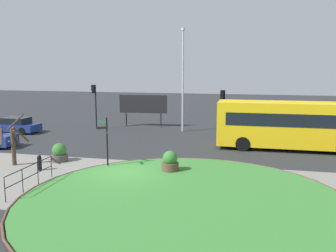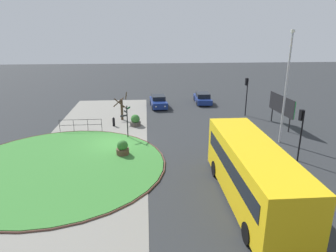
{
  "view_description": "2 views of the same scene",
  "coord_description": "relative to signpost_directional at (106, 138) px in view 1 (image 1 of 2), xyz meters",
  "views": [
    {
      "loc": [
        6.84,
        -18.63,
        5.85
      ],
      "look_at": [
        1.51,
        4.25,
        2.04
      ],
      "focal_mm": 39.9,
      "sensor_mm": 36.0,
      "label": 1
    },
    {
      "loc": [
        23.57,
        2.83,
        9.17
      ],
      "look_at": [
        2.9,
        4.33,
        2.41
      ],
      "focal_mm": 32.16,
      "sensor_mm": 36.0,
      "label": 2
    }
  ],
  "objects": [
    {
      "name": "lamppost_tall",
      "position": [
        2.01,
        12.84,
        3.12
      ],
      "size": [
        0.32,
        0.32,
        9.08
      ],
      "color": "#B7B7BC",
      "rests_on": "ground"
    },
    {
      "name": "sidewalk_paving",
      "position": [
        1.41,
        -2.7,
        -1.71
      ],
      "size": [
        32.0,
        8.79,
        0.02
      ],
      "primitive_type": "cube",
      "color": "gray",
      "rests_on": "ground"
    },
    {
      "name": "billboard_left",
      "position": [
        -2.22,
        14.67,
        0.41
      ],
      "size": [
        4.68,
        0.44,
        3.06
      ],
      "rotation": [
        0.0,
        0.0,
        0.06
      ],
      "color": "black",
      "rests_on": "ground"
    },
    {
      "name": "railing_grass_edge",
      "position": [
        -2.08,
        -4.43,
        -0.99
      ],
      "size": [
        0.07,
        3.88,
        1.15
      ],
      "rotation": [
        0.0,
        0.0,
        4.72
      ],
      "color": "black",
      "rests_on": "ground"
    },
    {
      "name": "planter_near_signpost",
      "position": [
        -3.36,
        0.58,
        -1.21
      ],
      "size": [
        1.03,
        1.03,
        1.15
      ],
      "color": "#47423D",
      "rests_on": "ground"
    },
    {
      "name": "street_tree_bare",
      "position": [
        -5.49,
        -0.86,
        -0.32
      ],
      "size": [
        1.64,
        1.55,
        3.04
      ],
      "color": "#423323",
      "rests_on": "ground"
    },
    {
      "name": "signpost_directional",
      "position": [
        0.0,
        0.0,
        0.0
      ],
      "size": [
        0.91,
        0.82,
        2.93
      ],
      "color": "black",
      "rests_on": "ground"
    },
    {
      "name": "ground",
      "position": [
        1.41,
        -1.1,
        -1.72
      ],
      "size": [
        120.0,
        120.0,
        0.0
      ],
      "primitive_type": "plane",
      "color": "#282B2D"
    },
    {
      "name": "grass_island",
      "position": [
        5.37,
        -4.37,
        -1.67
      ],
      "size": [
        14.41,
        14.41,
        0.1
      ],
      "primitive_type": "cylinder",
      "color": "#387A33",
      "rests_on": "ground"
    },
    {
      "name": "planter_kerbside",
      "position": [
        3.82,
        -0.16,
        -1.17
      ],
      "size": [
        0.96,
        0.96,
        1.21
      ],
      "color": "brown",
      "rests_on": "ground"
    },
    {
      "name": "car_far_lane",
      "position": [
        -12.28,
        8.89,
        -1.09
      ],
      "size": [
        4.38,
        1.93,
        1.35
      ],
      "rotation": [
        0.0,
        0.0,
        3.12
      ],
      "color": "navy",
      "rests_on": "ground"
    },
    {
      "name": "grass_kerb_ring",
      "position": [
        5.37,
        -4.37,
        -1.67
      ],
      "size": [
        14.72,
        14.72,
        0.11
      ],
      "primitive_type": "torus",
      "color": "brown",
      "rests_on": "ground"
    },
    {
      "name": "bollard_foreground",
      "position": [
        -3.41,
        -1.54,
        -1.26
      ],
      "size": [
        0.24,
        0.24,
        0.9
      ],
      "color": "black",
      "rests_on": "ground"
    },
    {
      "name": "bus_yellow",
      "position": [
        10.81,
        7.27,
        0.07
      ],
      "size": [
        10.17,
        2.69,
        3.35
      ],
      "rotation": [
        0.0,
        0.0,
        3.14
      ],
      "color": "yellow",
      "rests_on": "ground"
    },
    {
      "name": "traffic_light_far",
      "position": [
        -6.31,
        12.49,
        1.27
      ],
      "size": [
        0.48,
        0.31,
        4.1
      ],
      "rotation": [
        0.0,
        0.0,
        3.35
      ],
      "color": "black",
      "rests_on": "ground"
    },
    {
      "name": "traffic_light_near",
      "position": [
        5.59,
        12.53,
        1.05
      ],
      "size": [
        0.48,
        0.32,
        3.78
      ],
      "rotation": [
        0.0,
        0.0,
        3.4
      ],
      "color": "black",
      "rests_on": "ground"
    }
  ]
}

